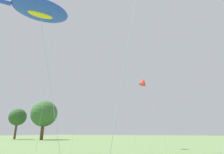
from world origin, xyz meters
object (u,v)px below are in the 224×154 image
(small_kite_diamond_red, at_px, (143,82))
(tree_shrub_far, at_px, (44,114))
(big_show_kite, at_px, (37,10))
(small_kite_triangle_green, at_px, (144,21))
(tree_oak_left, at_px, (18,117))

(small_kite_diamond_red, distance_m, tree_shrub_far, 36.58)
(big_show_kite, bearing_deg, small_kite_triangle_green, 7.23)
(big_show_kite, height_order, tree_shrub_far, big_show_kite)
(small_kite_diamond_red, height_order, tree_shrub_far, tree_shrub_far)
(small_kite_triangle_green, height_order, tree_shrub_far, small_kite_triangle_green)
(big_show_kite, bearing_deg, tree_shrub_far, 81.83)
(big_show_kite, relative_size, tree_oak_left, 1.48)
(small_kite_diamond_red, xyz_separation_m, tree_shrub_far, (14.24, 33.68, -0.91))
(tree_oak_left, relative_size, tree_shrub_far, 0.83)
(big_show_kite, relative_size, small_kite_triangle_green, 0.62)
(small_kite_diamond_red, bearing_deg, tree_oak_left, 33.44)
(tree_oak_left, bearing_deg, small_kite_triangle_green, -106.36)
(small_kite_triangle_green, xyz_separation_m, tree_oak_left, (12.90, 43.93, -10.29))
(small_kite_triangle_green, bearing_deg, big_show_kite, -27.90)
(big_show_kite, bearing_deg, small_kite_diamond_red, 9.62)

